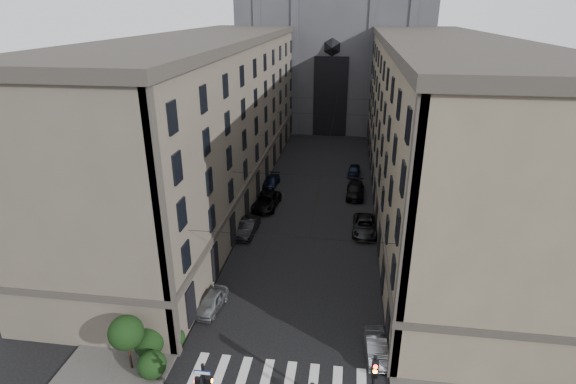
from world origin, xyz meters
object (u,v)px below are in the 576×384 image
at_px(car_left_midfar, 267,201).
at_px(car_left_near, 212,302).
at_px(gothic_tower, 335,30).
at_px(car_right_far, 354,171).
at_px(car_left_far, 271,181).
at_px(car_right_midnear, 365,226).
at_px(car_left_midnear, 248,227).
at_px(car_right_midfar, 355,190).
at_px(car_right_near, 376,347).

bearing_deg(car_left_midfar, car_left_near, -88.61).
bearing_deg(gothic_tower, car_right_far, -81.71).
xyz_separation_m(car_left_midfar, car_right_far, (10.12, 12.44, -0.09)).
bearing_deg(car_left_far, car_left_midfar, -79.17).
bearing_deg(car_right_far, gothic_tower, 102.18).
height_order(car_left_near, car_right_midnear, car_right_midnear).
relative_size(car_left_midnear, car_left_midfar, 0.82).
bearing_deg(car_right_far, car_right_midnear, -82.26).
bearing_deg(car_right_midfar, car_right_near, -85.15).
height_order(gothic_tower, car_left_near, gothic_tower).
relative_size(car_right_near, car_right_far, 0.97).
height_order(gothic_tower, car_left_midfar, gothic_tower).
bearing_deg(car_right_far, car_left_near, -104.80).
xyz_separation_m(car_left_near, car_left_far, (0.00, 26.36, -0.03)).
bearing_deg(car_right_near, car_left_near, 159.95).
bearing_deg(car_left_midfar, car_right_midnear, -19.66).
bearing_deg(car_left_near, car_right_midnear, 58.01).
relative_size(car_left_near, car_left_midnear, 0.85).
xyz_separation_m(gothic_tower, car_right_near, (6.20, -66.92, -17.15)).
bearing_deg(car_right_near, car_right_midnear, 86.07).
xyz_separation_m(gothic_tower, car_left_midfar, (-5.50, -44.14, -17.02)).
bearing_deg(car_left_near, car_right_near, -7.60).
xyz_separation_m(car_left_midnear, car_right_far, (10.82, 19.29, -0.07)).
height_order(car_left_midfar, car_right_near, car_left_midfar).
xyz_separation_m(gothic_tower, car_left_near, (-6.20, -63.66, -17.13)).
relative_size(car_left_midfar, car_left_far, 1.28).
xyz_separation_m(gothic_tower, car_left_midnear, (-6.20, -50.99, -17.04)).
distance_m(car_left_near, car_left_midfar, 19.53).
bearing_deg(car_left_midfar, car_left_midnear, -92.40).
distance_m(car_left_midnear, car_left_far, 13.69).
relative_size(gothic_tower, car_left_midfar, 10.31).
xyz_separation_m(car_right_near, car_right_midnear, (-0.43, 17.98, 0.11)).
relative_size(car_left_far, car_right_midfar, 0.82).
bearing_deg(car_left_near, gothic_tower, 91.60).
relative_size(gothic_tower, car_right_midfar, 10.87).
relative_size(gothic_tower, car_left_near, 14.75).
distance_m(car_left_midfar, car_right_near, 25.62).
xyz_separation_m(car_right_near, car_right_midfar, (-1.41, 27.65, 0.13)).
relative_size(car_left_midnear, car_right_midfar, 0.87).
relative_size(car_left_near, car_right_near, 1.00).
relative_size(gothic_tower, car_right_near, 14.75).
bearing_deg(car_right_midfar, car_left_far, 171.74).
xyz_separation_m(car_left_midnear, car_right_midnear, (11.97, 2.04, -0.01)).
relative_size(car_right_midfar, car_right_far, 1.32).
relative_size(gothic_tower, car_left_midnear, 12.54).
xyz_separation_m(car_left_midfar, car_left_far, (-0.70, 6.84, -0.14)).
bearing_deg(car_left_midfar, car_right_near, -59.38).
xyz_separation_m(car_left_far, car_right_midfar, (10.99, -1.98, 0.14)).
xyz_separation_m(car_left_near, car_left_midnear, (0.00, 12.67, 0.09)).
height_order(car_right_near, car_right_far, car_right_far).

